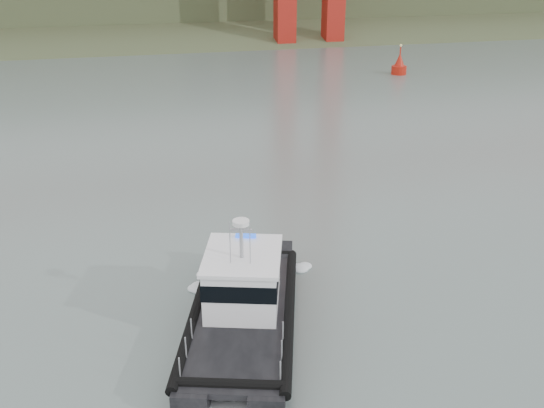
{
  "coord_description": "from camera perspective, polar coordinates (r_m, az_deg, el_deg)",
  "views": [
    {
      "loc": [
        -7.21,
        -20.63,
        15.51
      ],
      "look_at": [
        -0.17,
        8.49,
        2.4
      ],
      "focal_mm": 40.0,
      "sensor_mm": 36.0,
      "label": 1
    }
  ],
  "objects": [
    {
      "name": "nav_buoy",
      "position": [
        79.15,
        11.88,
        12.6
      ],
      "size": [
        1.88,
        1.88,
        3.91
      ],
      "color": "#A9180B",
      "rests_on": "ground"
    },
    {
      "name": "ground",
      "position": [
        26.8,
        4.72,
        -11.83
      ],
      "size": [
        400.0,
        400.0,
        0.0
      ],
      "primitive_type": "plane",
      "color": "#576762",
      "rests_on": "ground"
    },
    {
      "name": "patrol_boat",
      "position": [
        26.18,
        -2.78,
        -9.18
      ],
      "size": [
        6.98,
        11.68,
        5.34
      ],
      "rotation": [
        0.0,
        0.0,
        -0.29
      ],
      "color": "black",
      "rests_on": "ground"
    }
  ]
}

